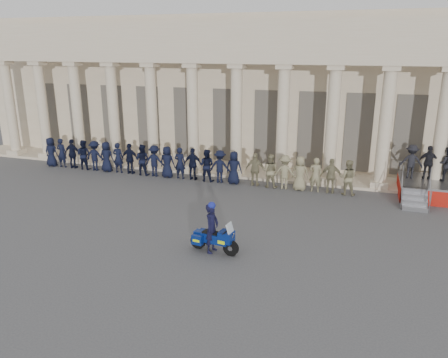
% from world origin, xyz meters
% --- Properties ---
extents(ground, '(90.00, 90.00, 0.00)m').
position_xyz_m(ground, '(0.00, 0.00, 0.00)').
color(ground, '#454548').
rests_on(ground, ground).
extents(building, '(40.00, 12.50, 9.00)m').
position_xyz_m(building, '(-0.00, 14.74, 4.52)').
color(building, '#C6B294').
rests_on(building, ground).
extents(officer_rank, '(18.67, 0.68, 1.80)m').
position_xyz_m(officer_rank, '(-3.89, 6.59, 0.90)').
color(officer_rank, black).
rests_on(officer_rank, ground).
extents(reviewing_stand, '(4.21, 3.99, 2.53)m').
position_xyz_m(reviewing_stand, '(9.27, 7.59, 1.37)').
color(reviewing_stand, gray).
rests_on(reviewing_stand, ground).
extents(motorcycle, '(1.92, 0.86, 1.24)m').
position_xyz_m(motorcycle, '(0.73, -1.54, 0.53)').
color(motorcycle, black).
rests_on(motorcycle, ground).
extents(rider, '(0.53, 0.72, 1.93)m').
position_xyz_m(rider, '(0.62, -1.53, 0.95)').
color(rider, black).
rests_on(rider, ground).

